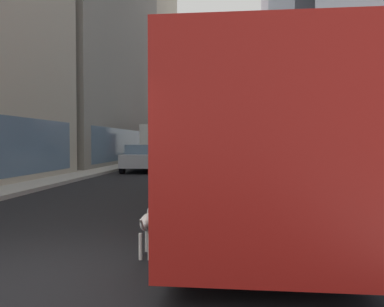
# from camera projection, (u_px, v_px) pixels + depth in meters

# --- Properties ---
(ground_plane) EXTENTS (120.00, 120.00, 0.00)m
(ground_plane) POSITION_uv_depth(u_px,v_px,m) (207.00, 159.00, 39.40)
(ground_plane) COLOR black
(sidewalk_left) EXTENTS (2.40, 110.00, 0.15)m
(sidewalk_left) POSITION_uv_depth(u_px,v_px,m) (155.00, 158.00, 39.98)
(sidewalk_left) COLOR #ADA89E
(sidewalk_left) RESTS_ON ground
(sidewalk_right) EXTENTS (2.40, 110.00, 0.15)m
(sidewalk_right) POSITION_uv_depth(u_px,v_px,m) (261.00, 158.00, 38.82)
(sidewalk_right) COLOR #ADA89E
(sidewalk_right) RESTS_ON ground
(building_left_mid) EXTENTS (11.84, 21.47, 25.21)m
(building_left_mid) POSITION_uv_depth(u_px,v_px,m) (66.00, 19.00, 32.03)
(building_left_mid) COLOR gray
(building_left_mid) RESTS_ON ground
(building_left_far) EXTENTS (9.98, 21.60, 31.47)m
(building_left_far) POSITION_uv_depth(u_px,v_px,m) (134.00, 49.00, 54.75)
(building_left_far) COLOR #B2A893
(building_left_far) RESTS_ON ground
(building_right_mid) EXTENTS (11.60, 14.79, 25.22)m
(building_right_mid) POSITION_uv_depth(u_px,v_px,m) (355.00, 1.00, 27.96)
(building_right_mid) COLOR #4C515B
(building_right_mid) RESTS_ON ground
(building_right_far) EXTENTS (10.09, 16.59, 30.55)m
(building_right_far) POSITION_uv_depth(u_px,v_px,m) (309.00, 31.00, 44.39)
(building_right_far) COLOR slate
(building_right_far) RESTS_ON ground
(transit_bus) EXTENTS (2.78, 11.53, 3.05)m
(transit_bus) POSITION_uv_depth(u_px,v_px,m) (247.00, 142.00, 9.29)
(transit_bus) COLOR red
(transit_bus) RESTS_ON ground
(car_silver_sedan) EXTENTS (1.89, 4.38, 1.62)m
(car_silver_sedan) POSITION_uv_depth(u_px,v_px,m) (144.00, 158.00, 22.14)
(car_silver_sedan) COLOR #B7BABF
(car_silver_sedan) RESTS_ON ground
(car_grey_wagon) EXTENTS (1.75, 3.97, 1.62)m
(car_grey_wagon) POSITION_uv_depth(u_px,v_px,m) (237.00, 159.00, 20.47)
(car_grey_wagon) COLOR slate
(car_grey_wagon) RESTS_ON ground
(car_red_coupe) EXTENTS (1.85, 4.32, 1.62)m
(car_red_coupe) POSITION_uv_depth(u_px,v_px,m) (193.00, 149.00, 51.44)
(car_red_coupe) COLOR red
(car_red_coupe) RESTS_ON ground
(car_white_van) EXTENTS (1.80, 4.21, 1.62)m
(car_white_van) POSITION_uv_depth(u_px,v_px,m) (218.00, 152.00, 36.57)
(car_white_van) COLOR silver
(car_white_van) RESTS_ON ground
(box_truck) EXTENTS (2.30, 7.50, 3.05)m
(box_truck) POSITION_uv_depth(u_px,v_px,m) (165.00, 144.00, 29.20)
(box_truck) COLOR #A51919
(box_truck) RESTS_ON ground
(dalmatian_dog) EXTENTS (0.22, 0.96, 0.72)m
(dalmatian_dog) POSITION_uv_depth(u_px,v_px,m) (149.00, 222.00, 5.77)
(dalmatian_dog) COLOR white
(dalmatian_dog) RESTS_ON ground
(traffic_light_near) EXTENTS (0.24, 0.41, 3.40)m
(traffic_light_near) POSITION_uv_depth(u_px,v_px,m) (366.00, 107.00, 6.86)
(traffic_light_near) COLOR black
(traffic_light_near) RESTS_ON sidewalk_right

